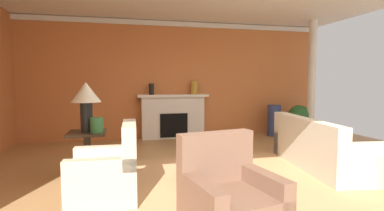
{
  "coord_description": "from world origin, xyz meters",
  "views": [
    {
      "loc": [
        -1.35,
        -4.32,
        1.46
      ],
      "look_at": [
        -0.06,
        1.14,
        1.0
      ],
      "focal_mm": 27.55,
      "sensor_mm": 36.0,
      "label": 1
    }
  ],
  "objects_px": {
    "vase_mantel_left": "(151,89)",
    "vase_mantel_right": "(194,88)",
    "coffee_table": "(218,158)",
    "vase_on_side_table": "(97,125)",
    "potted_plant": "(299,118)",
    "sofa": "(321,150)",
    "armchair_near_window": "(107,175)",
    "vase_tall_corner": "(274,120)",
    "armchair_facing_fireplace": "(229,204)",
    "side_table": "(88,151)",
    "fireplace": "(173,117)",
    "table_lamp": "(86,97)"
  },
  "relations": [
    {
      "from": "sofa",
      "to": "vase_tall_corner",
      "type": "distance_m",
      "value": 2.93
    },
    {
      "from": "coffee_table",
      "to": "potted_plant",
      "type": "height_order",
      "value": "potted_plant"
    },
    {
      "from": "side_table",
      "to": "vase_mantel_right",
      "type": "distance_m",
      "value": 3.68
    },
    {
      "from": "vase_mantel_left",
      "to": "vase_on_side_table",
      "type": "height_order",
      "value": "vase_mantel_left"
    },
    {
      "from": "vase_mantel_right",
      "to": "side_table",
      "type": "bearing_deg",
      "value": -130.86
    },
    {
      "from": "coffee_table",
      "to": "vase_on_side_table",
      "type": "distance_m",
      "value": 1.87
    },
    {
      "from": "fireplace",
      "to": "vase_mantel_right",
      "type": "bearing_deg",
      "value": -5.11
    },
    {
      "from": "vase_mantel_left",
      "to": "potted_plant",
      "type": "bearing_deg",
      "value": -7.08
    },
    {
      "from": "sofa",
      "to": "coffee_table",
      "type": "bearing_deg",
      "value": -172.96
    },
    {
      "from": "vase_on_side_table",
      "to": "coffee_table",
      "type": "bearing_deg",
      "value": -16.69
    },
    {
      "from": "armchair_facing_fireplace",
      "to": "vase_tall_corner",
      "type": "relative_size",
      "value": 1.15
    },
    {
      "from": "side_table",
      "to": "table_lamp",
      "type": "height_order",
      "value": "table_lamp"
    },
    {
      "from": "armchair_near_window",
      "to": "armchair_facing_fireplace",
      "type": "relative_size",
      "value": 1.0
    },
    {
      "from": "vase_mantel_left",
      "to": "vase_on_side_table",
      "type": "relative_size",
      "value": 1.25
    },
    {
      "from": "armchair_facing_fireplace",
      "to": "table_lamp",
      "type": "height_order",
      "value": "table_lamp"
    },
    {
      "from": "sofa",
      "to": "vase_tall_corner",
      "type": "xyz_separation_m",
      "value": [
        0.68,
        2.85,
        0.12
      ]
    },
    {
      "from": "sofa",
      "to": "side_table",
      "type": "relative_size",
      "value": 3.12
    },
    {
      "from": "sofa",
      "to": "potted_plant",
      "type": "distance_m",
      "value": 2.93
    },
    {
      "from": "potted_plant",
      "to": "fireplace",
      "type": "bearing_deg",
      "value": 170.91
    },
    {
      "from": "coffee_table",
      "to": "side_table",
      "type": "distance_m",
      "value": 1.99
    },
    {
      "from": "coffee_table",
      "to": "table_lamp",
      "type": "xyz_separation_m",
      "value": [
        -1.88,
        0.64,
        0.89
      ]
    },
    {
      "from": "armchair_near_window",
      "to": "vase_mantel_left",
      "type": "relative_size",
      "value": 3.4
    },
    {
      "from": "vase_on_side_table",
      "to": "potted_plant",
      "type": "bearing_deg",
      "value": 25.45
    },
    {
      "from": "vase_mantel_right",
      "to": "armchair_facing_fireplace",
      "type": "bearing_deg",
      "value": -99.81
    },
    {
      "from": "vase_mantel_right",
      "to": "table_lamp",
      "type": "bearing_deg",
      "value": -130.86
    },
    {
      "from": "armchair_near_window",
      "to": "vase_on_side_table",
      "type": "xyz_separation_m",
      "value": [
        -0.18,
        0.84,
        0.51
      ]
    },
    {
      "from": "sofa",
      "to": "vase_on_side_table",
      "type": "distance_m",
      "value": 3.69
    },
    {
      "from": "vase_on_side_table",
      "to": "vase_mantel_right",
      "type": "bearing_deg",
      "value": 52.22
    },
    {
      "from": "potted_plant",
      "to": "sofa",
      "type": "bearing_deg",
      "value": -116.03
    },
    {
      "from": "side_table",
      "to": "armchair_facing_fireplace",
      "type": "bearing_deg",
      "value": -54.77
    },
    {
      "from": "armchair_facing_fireplace",
      "to": "vase_mantel_right",
      "type": "height_order",
      "value": "vase_mantel_right"
    },
    {
      "from": "fireplace",
      "to": "vase_on_side_table",
      "type": "bearing_deg",
      "value": -119.68
    },
    {
      "from": "side_table",
      "to": "vase_tall_corner",
      "type": "xyz_separation_m",
      "value": [
        4.47,
        2.45,
        0.01
      ]
    },
    {
      "from": "sofa",
      "to": "table_lamp",
      "type": "distance_m",
      "value": 3.92
    },
    {
      "from": "side_table",
      "to": "sofa",
      "type": "bearing_deg",
      "value": -6.08
    },
    {
      "from": "sofa",
      "to": "armchair_near_window",
      "type": "relative_size",
      "value": 2.3
    },
    {
      "from": "vase_mantel_right",
      "to": "potted_plant",
      "type": "bearing_deg",
      "value": -9.88
    },
    {
      "from": "fireplace",
      "to": "table_lamp",
      "type": "distance_m",
      "value": 3.35
    },
    {
      "from": "armchair_facing_fireplace",
      "to": "side_table",
      "type": "height_order",
      "value": "armchair_facing_fireplace"
    },
    {
      "from": "armchair_near_window",
      "to": "potted_plant",
      "type": "xyz_separation_m",
      "value": [
        4.74,
        3.19,
        0.19
      ]
    },
    {
      "from": "vase_on_side_table",
      "to": "potted_plant",
      "type": "xyz_separation_m",
      "value": [
        4.92,
        2.34,
        -0.32
      ]
    },
    {
      "from": "vase_mantel_left",
      "to": "potted_plant",
      "type": "relative_size",
      "value": 0.34
    },
    {
      "from": "coffee_table",
      "to": "vase_mantel_left",
      "type": "bearing_deg",
      "value": 100.98
    },
    {
      "from": "sofa",
      "to": "side_table",
      "type": "bearing_deg",
      "value": 173.92
    },
    {
      "from": "vase_tall_corner",
      "to": "potted_plant",
      "type": "bearing_deg",
      "value": -20.7
    },
    {
      "from": "vase_mantel_left",
      "to": "vase_mantel_right",
      "type": "bearing_deg",
      "value": 0.0
    },
    {
      "from": "armchair_near_window",
      "to": "potted_plant",
      "type": "bearing_deg",
      "value": 33.92
    },
    {
      "from": "sofa",
      "to": "side_table",
      "type": "height_order",
      "value": "sofa"
    },
    {
      "from": "fireplace",
      "to": "vase_tall_corner",
      "type": "xyz_separation_m",
      "value": [
        2.69,
        -0.3,
        -0.12
      ]
    },
    {
      "from": "vase_mantel_left",
      "to": "potted_plant",
      "type": "height_order",
      "value": "vase_mantel_left"
    }
  ]
}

